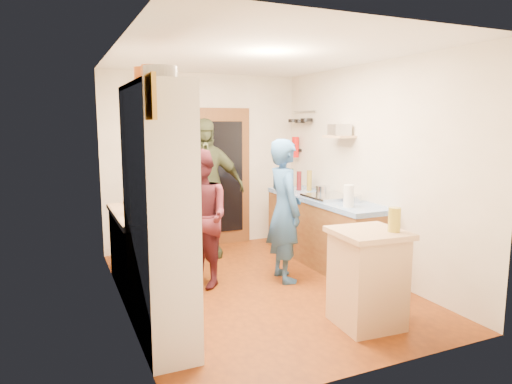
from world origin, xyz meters
TOP-DOWN VIEW (x-y plane):
  - floor at (0.00, 0.00)m, footprint 3.00×4.00m
  - ceiling at (0.00, 0.00)m, footprint 3.00×4.00m
  - wall_back at (0.00, 2.01)m, footprint 3.00×0.02m
  - wall_front at (0.00, -2.01)m, footprint 3.00×0.02m
  - wall_left at (-1.51, 0.00)m, footprint 0.02×4.00m
  - wall_right at (1.51, 0.00)m, footprint 0.02×4.00m
  - door_frame at (0.25, 1.97)m, footprint 0.95×0.06m
  - door_glass at (0.25, 1.94)m, footprint 0.70×0.02m
  - hutch_body at (-1.30, -0.80)m, footprint 0.40×1.20m
  - hutch_top_shelf at (-1.30, -0.80)m, footprint 0.40×1.14m
  - plate_stack at (-1.30, -1.05)m, footprint 0.26×0.26m
  - orange_pot_a at (-1.30, -0.77)m, footprint 0.18×0.18m
  - orange_pot_b at (-1.30, -0.42)m, footprint 0.19×0.19m
  - left_counter_base at (-1.20, 0.45)m, footprint 0.60×1.40m
  - left_counter_top at (-1.20, 0.45)m, footprint 0.64×1.44m
  - toaster at (-1.15, -0.02)m, footprint 0.26×0.21m
  - kettle at (-1.25, 0.34)m, footprint 0.20×0.20m
  - orange_bowl at (-1.12, 0.64)m, footprint 0.18×0.18m
  - chopping_board at (-1.18, 1.03)m, footprint 0.31×0.23m
  - right_counter_base at (1.20, 0.50)m, footprint 0.60×2.20m
  - right_counter_top at (1.20, 0.50)m, footprint 0.62×2.22m
  - hob at (1.20, 0.39)m, footprint 0.55×0.58m
  - pot_on_hob at (1.15, 0.47)m, footprint 0.18×0.18m
  - bottle_a at (1.05, 1.18)m, footprint 0.09×0.09m
  - bottle_b at (1.18, 1.16)m, footprint 0.09×0.09m
  - bottle_c at (1.31, 1.09)m, footprint 0.09×0.09m
  - paper_towel at (1.05, -0.24)m, footprint 0.14×0.14m
  - mixing_bowl at (1.30, 0.03)m, footprint 0.25×0.25m
  - island_base at (0.51, -1.32)m, footprint 0.58×0.58m
  - island_top at (0.51, -1.32)m, footprint 0.66×0.66m
  - cutting_board at (0.47, -1.27)m, footprint 0.37×0.30m
  - oil_jar at (0.68, -1.45)m, footprint 0.12×0.12m
  - pan_rail at (1.46, 1.52)m, footprint 0.02×0.65m
  - pan_hang_a at (1.40, 1.35)m, footprint 0.18×0.18m
  - pan_hang_b at (1.40, 1.55)m, footprint 0.16×0.16m
  - pan_hang_c at (1.40, 1.75)m, footprint 0.17×0.17m
  - wall_shelf at (1.37, 0.45)m, footprint 0.26×0.42m
  - radio at (1.37, 0.45)m, footprint 0.28×0.34m
  - ext_bracket at (1.47, 1.70)m, footprint 0.06×0.10m
  - fire_extinguisher at (1.41, 1.70)m, footprint 0.11×0.11m
  - picture_frame at (-1.48, -1.55)m, footprint 0.03×0.25m
  - person_hob at (0.42, 0.08)m, footprint 0.46×0.66m
  - person_left at (-0.58, 0.37)m, footprint 0.79×0.91m
  - person_back at (-0.16, 1.45)m, footprint 1.21×0.70m

SIDE VIEW (x-z plane):
  - floor at x=0.00m, z-range -0.02..0.00m
  - right_counter_base at x=1.20m, z-range 0.00..0.84m
  - left_counter_base at x=-1.20m, z-range 0.00..0.85m
  - island_base at x=0.51m, z-range 0.00..0.86m
  - person_left at x=-0.58m, z-range 0.00..1.60m
  - person_hob at x=0.42m, z-range 0.00..1.70m
  - right_counter_top at x=1.20m, z-range 0.84..0.90m
  - left_counter_top at x=-1.20m, z-range 0.85..0.90m
  - island_top at x=0.51m, z-range 0.86..0.91m
  - cutting_board at x=0.47m, z-range 0.89..0.91m
  - chopping_board at x=-1.18m, z-range 0.90..0.92m
  - hob at x=1.20m, z-range 0.90..0.94m
  - orange_bowl at x=-1.12m, z-range 0.90..0.98m
  - mixing_bowl at x=1.30m, z-range 0.90..0.99m
  - person_back at x=-0.16m, z-range 0.00..1.94m
  - toaster at x=-1.15m, z-range 0.90..1.07m
  - kettle at x=-1.25m, z-range 0.90..1.10m
  - pot_on_hob at x=1.15m, z-range 0.94..1.06m
  - oil_jar at x=0.68m, z-range 0.91..1.13m
  - paper_towel at x=1.05m, z-range 0.90..1.16m
  - bottle_b at x=1.18m, z-range 0.90..1.18m
  - bottle_c at x=1.31m, z-range 0.90..1.20m
  - door_frame at x=0.25m, z-range 0.00..2.10m
  - door_glass at x=0.25m, z-range 0.20..1.90m
  - bottle_a at x=1.05m, z-range 0.90..1.22m
  - hutch_body at x=-1.30m, z-range 0.00..2.20m
  - wall_back at x=0.00m, z-range 0.00..2.60m
  - wall_front at x=0.00m, z-range 0.00..2.60m
  - wall_left at x=-1.51m, z-range 0.00..2.60m
  - wall_right at x=1.51m, z-range 0.00..2.60m
  - ext_bracket at x=1.47m, z-range 1.43..1.47m
  - fire_extinguisher at x=1.41m, z-range 1.34..1.66m
  - wall_shelf at x=1.37m, z-range 1.69..1.71m
  - radio at x=1.37m, z-range 1.72..1.86m
  - pan_hang_b at x=1.40m, z-range 1.88..1.92m
  - pan_hang_c at x=1.40m, z-range 1.89..1.93m
  - pan_hang_a at x=1.40m, z-range 1.90..1.94m
  - pan_rail at x=1.46m, z-range 2.04..2.06m
  - picture_frame at x=-1.48m, z-range 1.90..2.20m
  - hutch_top_shelf at x=-1.30m, z-range 2.16..2.20m
  - plate_stack at x=-1.30m, z-range 2.20..2.31m
  - orange_pot_a at x=-1.30m, z-range 2.20..2.34m
  - orange_pot_b at x=-1.30m, z-range 2.20..2.36m
  - ceiling at x=0.00m, z-range 2.60..2.62m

